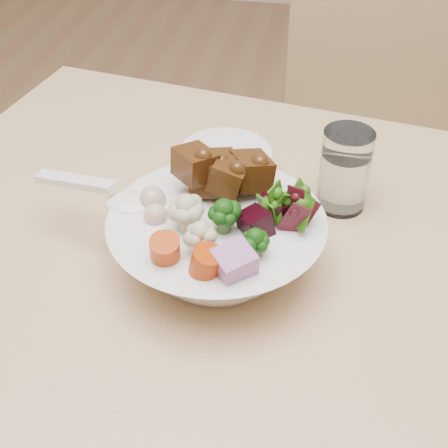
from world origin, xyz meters
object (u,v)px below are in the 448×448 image
object	(u,v)px
chair_far	(369,165)
water_glass	(344,173)
side_bowl	(225,164)
food_bowl	(219,240)

from	to	relation	value
chair_far	water_glass	xyz separation A→B (m)	(-0.07, -0.50, 0.31)
chair_far	side_bowl	distance (m)	0.59
water_glass	side_bowl	world-z (taller)	water_glass
food_bowl	side_bowl	size ratio (longest dim) A/B	1.91
chair_far	side_bowl	size ratio (longest dim) A/B	6.44
food_bowl	water_glass	world-z (taller)	food_bowl
water_glass	side_bowl	bearing A→B (deg)	168.03
side_bowl	food_bowl	bearing A→B (deg)	-81.48
chair_far	water_glass	bearing A→B (deg)	-105.12
food_bowl	water_glass	size ratio (longest dim) A/B	2.23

